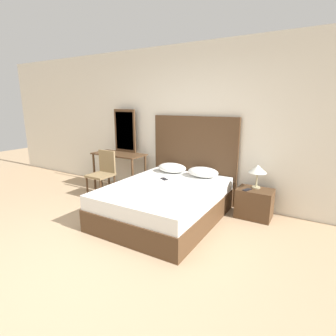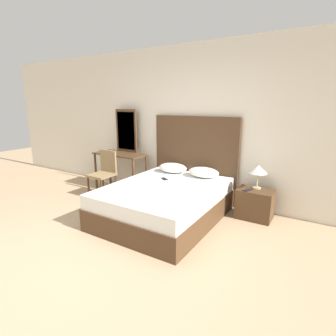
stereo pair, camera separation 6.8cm
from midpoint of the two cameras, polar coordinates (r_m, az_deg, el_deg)
ground_plane at (r=3.19m, az=-17.61°, el=-19.37°), size 16.00×16.00×0.00m
wall_back at (r=4.74m, az=5.35°, el=9.41°), size 10.00×0.06×2.70m
bed at (r=4.00m, az=-0.25°, el=-7.45°), size 1.52×1.94×0.52m
headboard at (r=4.70m, az=6.18°, el=1.98°), size 1.60×0.05×1.50m
pillow_left at (r=4.65m, az=1.45°, el=0.05°), size 0.53×0.37×0.16m
pillow_right at (r=4.39m, az=8.16°, el=-0.93°), size 0.53×0.37×0.16m
phone_on_bed at (r=4.24m, az=-0.33°, el=-2.38°), size 0.16×0.14×0.01m
nightstand at (r=4.24m, az=18.80°, el=-7.42°), size 0.52×0.38×0.45m
table_lamp at (r=4.16m, az=19.46°, el=-0.40°), size 0.27×0.27×0.36m
phone_on_nightstand at (r=4.10m, az=17.33°, el=-4.61°), size 0.12×0.17×0.01m
vanity_desk at (r=5.30m, az=-10.00°, el=1.83°), size 1.07×0.49×0.75m
vanity_mirror at (r=5.37m, az=-8.71°, el=8.01°), size 0.51×0.03×0.85m
chair at (r=5.05m, az=-13.28°, el=-0.57°), size 0.40×0.42×0.86m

